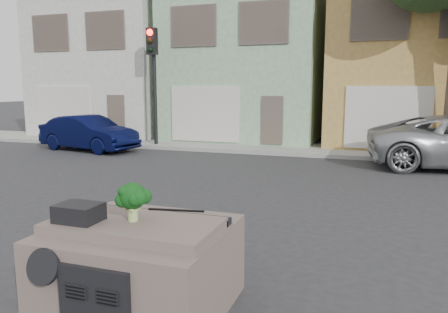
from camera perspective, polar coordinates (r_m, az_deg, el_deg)
The scene contains 11 objects.
ground_plane at distance 8.16m, azimuth 0.09°, elevation -9.65°, with size 120.00×120.00×0.00m, color #303033.
sidewalk at distance 18.16m, azimuth 11.00°, elevation 0.86°, with size 40.00×3.00×0.15m, color gray.
townhouse_white at distance 25.69m, azimuth -12.87°, elevation 11.44°, with size 7.20×8.20×7.55m, color beige.
townhouse_mint at distance 22.65m, azimuth 3.82°, elevation 11.99°, with size 7.20×8.20×7.55m, color #8FB58E.
townhouse_tan at distance 21.88m, azimuth 23.51°, elevation 11.37°, with size 7.20×8.20×7.55m, color tan.
navy_sedan at distance 19.05m, azimuth -17.17°, elevation 0.77°, with size 1.54×4.41×1.45m, color #070C34.
traffic_signal at distance 19.08m, azimuth -9.16°, elevation 8.76°, with size 0.40×0.40×5.10m, color black.
car_dashboard at distance 5.40m, azimuth -10.69°, elevation -13.52°, with size 2.00×1.80×1.12m, color #6A5952.
instrument_hump at distance 5.22m, azimuth -18.42°, elevation -6.96°, with size 0.48×0.38×0.20m, color black.
wiper_arm at distance 5.40m, azimuth -6.26°, elevation -6.98°, with size 0.70×0.03×0.02m, color black.
broccoli at distance 5.04m, azimuth -11.86°, elevation -5.75°, with size 0.37×0.37×0.45m, color #0C360F.
Camera 1 is at (2.53, -7.30, 2.62)m, focal length 35.00 mm.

